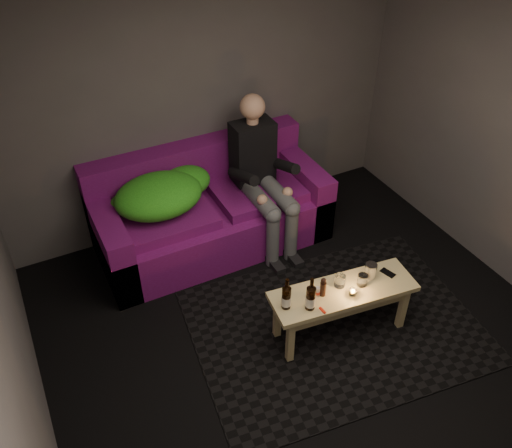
{
  "coord_description": "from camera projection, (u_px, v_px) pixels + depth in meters",
  "views": [
    {
      "loc": [
        -1.69,
        -2.12,
        3.47
      ],
      "look_at": [
        -0.01,
        1.16,
        0.6
      ],
      "focal_mm": 38.0,
      "sensor_mm": 36.0,
      "label": 1
    }
  ],
  "objects": [
    {
      "name": "floor",
      "position": [
        325.0,
        364.0,
        4.23
      ],
      "size": [
        4.5,
        4.5,
        0.0
      ],
      "primitive_type": "plane",
      "color": "black",
      "rests_on": "ground"
    },
    {
      "name": "room",
      "position": [
        306.0,
        155.0,
        3.55
      ],
      "size": [
        4.5,
        4.5,
        4.5
      ],
      "color": "silver",
      "rests_on": "ground"
    },
    {
      "name": "rug",
      "position": [
        335.0,
        326.0,
        4.54
      ],
      "size": [
        2.51,
        1.96,
        0.01
      ],
      "primitive_type": "cube",
      "rotation": [
        0.0,
        0.0,
        -0.12
      ],
      "color": "black",
      "rests_on": "floor"
    },
    {
      "name": "sofa",
      "position": [
        210.0,
        212.0,
        5.24
      ],
      "size": [
        2.18,
        0.98,
        0.94
      ],
      "color": "#670D55",
      "rests_on": "floor"
    },
    {
      "name": "green_blanket",
      "position": [
        162.0,
        193.0,
        4.85
      ],
      "size": [
        0.96,
        0.65,
        0.33
      ],
      "color": "#1D8117",
      "rests_on": "sofa"
    },
    {
      "name": "person",
      "position": [
        261.0,
        172.0,
        5.03
      ],
      "size": [
        0.39,
        0.91,
        1.46
      ],
      "color": "black",
      "rests_on": "sofa"
    },
    {
      "name": "coffee_table",
      "position": [
        343.0,
        297.0,
        4.26
      ],
      "size": [
        1.2,
        0.51,
        0.48
      ],
      "rotation": [
        0.0,
        0.0,
        -0.12
      ],
      "color": "tan",
      "rests_on": "rug"
    },
    {
      "name": "beer_bottle_a",
      "position": [
        286.0,
        297.0,
        4.0
      ],
      "size": [
        0.07,
        0.07,
        0.28
      ],
      "color": "black",
      "rests_on": "coffee_table"
    },
    {
      "name": "beer_bottle_b",
      "position": [
        311.0,
        297.0,
        3.99
      ],
      "size": [
        0.07,
        0.07,
        0.3
      ],
      "color": "black",
      "rests_on": "coffee_table"
    },
    {
      "name": "salt_shaker",
      "position": [
        318.0,
        291.0,
        4.14
      ],
      "size": [
        0.04,
        0.04,
        0.08
      ],
      "primitive_type": "cylinder",
      "rotation": [
        0.0,
        0.0,
        -0.17
      ],
      "color": "silver",
      "rests_on": "coffee_table"
    },
    {
      "name": "pepper_mill",
      "position": [
        323.0,
        289.0,
        4.13
      ],
      "size": [
        0.05,
        0.05,
        0.13
      ],
      "primitive_type": "cylinder",
      "rotation": [
        0.0,
        0.0,
        0.12
      ],
      "color": "black",
      "rests_on": "coffee_table"
    },
    {
      "name": "tumbler_back",
      "position": [
        340.0,
        281.0,
        4.22
      ],
      "size": [
        0.09,
        0.09,
        0.1
      ],
      "primitive_type": "cylinder",
      "rotation": [
        0.0,
        0.0,
        -0.09
      ],
      "color": "white",
      "rests_on": "coffee_table"
    },
    {
      "name": "tealight",
      "position": [
        353.0,
        292.0,
        4.16
      ],
      "size": [
        0.06,
        0.06,
        0.05
      ],
      "color": "white",
      "rests_on": "coffee_table"
    },
    {
      "name": "tumbler_front",
      "position": [
        362.0,
        280.0,
        4.22
      ],
      "size": [
        0.09,
        0.09,
        0.1
      ],
      "primitive_type": "cylinder",
      "rotation": [
        0.0,
        0.0,
        -0.13
      ],
      "color": "white",
      "rests_on": "coffee_table"
    },
    {
      "name": "steel_cup",
      "position": [
        371.0,
        271.0,
        4.29
      ],
      "size": [
        0.09,
        0.09,
        0.13
      ],
      "primitive_type": "cylinder",
      "rotation": [
        0.0,
        0.0,
        0.0
      ],
      "color": "silver",
      "rests_on": "coffee_table"
    },
    {
      "name": "smartphone",
      "position": [
        388.0,
        273.0,
        4.36
      ],
      "size": [
        0.09,
        0.13,
        0.01
      ],
      "primitive_type": "cube",
      "rotation": [
        0.0,
        0.0,
        0.29
      ],
      "color": "black",
      "rests_on": "coffee_table"
    },
    {
      "name": "red_lighter",
      "position": [
        322.0,
        310.0,
        4.03
      ],
      "size": [
        0.02,
        0.07,
        0.01
      ],
      "primitive_type": "cube",
      "rotation": [
        0.0,
        0.0,
        0.08
      ],
      "color": "red",
      "rests_on": "coffee_table"
    }
  ]
}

